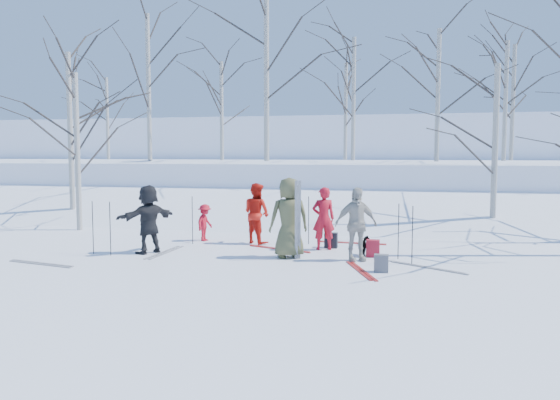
% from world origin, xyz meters
% --- Properties ---
extents(ground, '(120.00, 120.00, 0.00)m').
position_xyz_m(ground, '(0.00, 0.00, 0.00)').
color(ground, white).
rests_on(ground, ground).
extents(snow_ramp, '(70.00, 9.49, 4.12)m').
position_xyz_m(snow_ramp, '(0.00, 7.00, 0.15)').
color(snow_ramp, white).
rests_on(snow_ramp, ground).
extents(snow_plateau, '(70.00, 18.00, 2.20)m').
position_xyz_m(snow_plateau, '(0.00, 17.00, 1.00)').
color(snow_plateau, white).
rests_on(snow_plateau, ground).
extents(far_hill, '(90.00, 30.00, 6.00)m').
position_xyz_m(far_hill, '(0.00, 38.00, 2.00)').
color(far_hill, white).
rests_on(far_hill, ground).
extents(skier_olive_center, '(1.13, 0.96, 1.96)m').
position_xyz_m(skier_olive_center, '(0.49, 0.32, 0.98)').
color(skier_olive_center, '#4B4C2D').
rests_on(skier_olive_center, ground).
extents(skier_red_north, '(0.70, 0.57, 1.65)m').
position_xyz_m(skier_red_north, '(1.15, 1.60, 0.83)').
color(skier_red_north, red).
rests_on(skier_red_north, ground).
extents(skier_redor_behind, '(1.04, 0.98, 1.70)m').
position_xyz_m(skier_redor_behind, '(-0.84, 2.20, 0.85)').
color(skier_redor_behind, red).
rests_on(skier_redor_behind, ground).
extents(skier_red_seated, '(0.50, 0.74, 1.06)m').
position_xyz_m(skier_red_seated, '(-2.41, 2.26, 0.53)').
color(skier_red_seated, red).
rests_on(skier_red_seated, ground).
extents(skier_cream_east, '(1.11, 0.82, 1.74)m').
position_xyz_m(skier_cream_east, '(2.11, 0.28, 0.87)').
color(skier_cream_east, beige).
rests_on(skier_cream_east, ground).
extents(skier_grey_west, '(1.29, 1.64, 1.74)m').
position_xyz_m(skier_grey_west, '(-3.11, 0.12, 0.87)').
color(skier_grey_west, black).
rests_on(skier_grey_west, ground).
extents(dog, '(0.31, 0.58, 0.48)m').
position_xyz_m(dog, '(2.29, 0.97, 0.24)').
color(dog, black).
rests_on(dog, ground).
extents(upright_ski_left, '(0.10, 0.16, 1.90)m').
position_xyz_m(upright_ski_left, '(0.72, 0.09, 0.95)').
color(upright_ski_left, silver).
rests_on(upright_ski_left, ground).
extents(upright_ski_right, '(0.12, 0.23, 1.89)m').
position_xyz_m(upright_ski_right, '(0.78, 0.14, 0.95)').
color(upright_ski_right, silver).
rests_on(upright_ski_right, ground).
extents(ski_pair_a, '(1.94, 2.08, 0.02)m').
position_xyz_m(ski_pair_a, '(3.72, -0.15, 0.01)').
color(ski_pair_a, silver).
rests_on(ski_pair_a, ground).
extents(ski_pair_b, '(1.43, 2.03, 0.02)m').
position_xyz_m(ski_pair_b, '(2.32, -0.83, 0.01)').
color(ski_pair_b, maroon).
rests_on(ski_pair_b, ground).
extents(ski_pair_c, '(0.30, 1.91, 0.02)m').
position_xyz_m(ski_pair_c, '(-2.73, 0.25, 0.01)').
color(ski_pair_c, silver).
rests_on(ski_pair_c, ground).
extents(ski_pair_d, '(0.94, 1.98, 0.02)m').
position_xyz_m(ski_pair_d, '(-4.90, -1.71, 0.01)').
color(ski_pair_d, silver).
rests_on(ski_pair_d, ground).
extents(ski_pair_e, '(0.44, 1.93, 0.02)m').
position_xyz_m(ski_pair_e, '(1.80, 2.80, 0.01)').
color(ski_pair_e, maroon).
rests_on(ski_pair_e, ground).
extents(ski_pair_f, '(1.49, 2.04, 0.02)m').
position_xyz_m(ski_pair_f, '(-0.01, 1.41, 0.01)').
color(ski_pair_f, maroon).
rests_on(ski_pair_f, ground).
extents(ski_pole_a, '(0.02, 0.02, 1.34)m').
position_xyz_m(ski_pole_a, '(0.62, 2.38, 0.67)').
color(ski_pole_a, black).
rests_on(ski_pole_a, ground).
extents(ski_pole_b, '(0.02, 0.02, 1.34)m').
position_xyz_m(ski_pole_b, '(-4.44, -0.28, 0.67)').
color(ski_pole_b, black).
rests_on(ski_pole_b, ground).
extents(ski_pole_c, '(0.02, 0.02, 1.34)m').
position_xyz_m(ski_pole_c, '(-3.88, -0.40, 0.67)').
color(ski_pole_c, black).
rests_on(ski_pole_c, ground).
extents(ski_pole_d, '(0.02, 0.02, 1.34)m').
position_xyz_m(ski_pole_d, '(3.09, 0.72, 0.67)').
color(ski_pole_d, black).
rests_on(ski_pole_d, ground).
extents(ski_pole_e, '(0.02, 0.02, 1.34)m').
position_xyz_m(ski_pole_e, '(-2.56, 1.70, 0.67)').
color(ski_pole_e, black).
rests_on(ski_pole_e, ground).
extents(ski_pole_f, '(0.02, 0.02, 1.34)m').
position_xyz_m(ski_pole_f, '(3.40, 0.18, 0.67)').
color(ski_pole_f, black).
rests_on(ski_pole_f, ground).
extents(backpack_red, '(0.32, 0.22, 0.42)m').
position_xyz_m(backpack_red, '(2.48, 0.87, 0.21)').
color(backpack_red, '#A7192A').
rests_on(backpack_red, ground).
extents(backpack_grey, '(0.30, 0.20, 0.38)m').
position_xyz_m(backpack_grey, '(2.75, -0.83, 0.19)').
color(backpack_grey, '#54555B').
rests_on(backpack_grey, ground).
extents(backpack_dark, '(0.34, 0.24, 0.40)m').
position_xyz_m(backpack_dark, '(1.31, 1.93, 0.20)').
color(backpack_dark, black).
rests_on(backpack_dark, ground).
extents(birch_plateau_a, '(3.98, 3.98, 4.83)m').
position_xyz_m(birch_plateau_a, '(0.25, 15.24, 4.61)').
color(birch_plateau_a, silver).
rests_on(birch_plateau_a, snow_plateau).
extents(birch_plateau_b, '(5.77, 5.77, 7.39)m').
position_xyz_m(birch_plateau_b, '(-2.51, 9.94, 5.89)').
color(birch_plateau_b, silver).
rests_on(birch_plateau_b, snow_plateau).
extents(birch_plateau_c, '(4.49, 4.49, 5.56)m').
position_xyz_m(birch_plateau_c, '(0.87, 12.76, 4.98)').
color(birch_plateau_c, silver).
rests_on(birch_plateau_c, snow_plateau).
extents(birch_plateau_d, '(4.27, 4.27, 5.24)m').
position_xyz_m(birch_plateau_d, '(4.44, 10.35, 4.82)').
color(birch_plateau_d, silver).
rests_on(birch_plateau_d, snow_plateau).
extents(birch_plateau_e, '(4.30, 4.30, 5.28)m').
position_xyz_m(birch_plateau_e, '(7.99, 14.54, 4.84)').
color(birch_plateau_e, silver).
rests_on(birch_plateau_e, snow_plateau).
extents(birch_plateau_f, '(4.19, 4.19, 5.13)m').
position_xyz_m(birch_plateau_f, '(7.39, 12.83, 4.77)').
color(birch_plateau_f, silver).
rests_on(birch_plateau_f, snow_plateau).
extents(birch_plateau_g, '(3.65, 3.65, 4.36)m').
position_xyz_m(birch_plateau_g, '(-12.44, 14.24, 4.38)').
color(birch_plateau_g, silver).
rests_on(birch_plateau_g, snow_plateau).
extents(birch_plateau_i, '(3.86, 3.86, 4.66)m').
position_xyz_m(birch_plateau_i, '(-5.35, 12.43, 4.53)').
color(birch_plateau_i, silver).
rests_on(birch_plateau_i, snow_plateau).
extents(birch_plateau_j, '(5.33, 5.33, 6.76)m').
position_xyz_m(birch_plateau_j, '(-8.51, 11.23, 5.58)').
color(birch_plateau_j, silver).
rests_on(birch_plateau_j, snow_plateau).
extents(birch_edge_a, '(4.19, 4.19, 5.13)m').
position_xyz_m(birch_edge_a, '(-7.27, 3.48, 2.57)').
color(birch_edge_a, silver).
rests_on(birch_edge_a, ground).
extents(birch_edge_d, '(4.96, 4.96, 6.23)m').
position_xyz_m(birch_edge_d, '(-8.92, 5.60, 3.11)').
color(birch_edge_d, silver).
rests_on(birch_edge_d, ground).
extents(birch_edge_e, '(4.32, 4.32, 5.32)m').
position_xyz_m(birch_edge_e, '(5.96, 5.78, 2.66)').
color(birch_edge_e, silver).
rests_on(birch_edge_e, ground).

